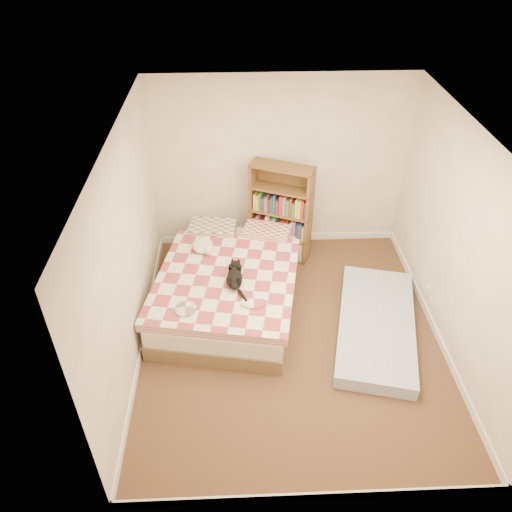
{
  "coord_description": "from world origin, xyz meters",
  "views": [
    {
      "loc": [
        -0.59,
        -4.2,
        4.34
      ],
      "look_at": [
        -0.4,
        0.3,
        0.97
      ],
      "focal_mm": 35.0,
      "sensor_mm": 36.0,
      "label": 1
    }
  ],
  "objects_px": {
    "black_cat": "(235,276)",
    "white_dog": "(204,246)",
    "bed": "(229,283)",
    "bookshelf": "(280,222)",
    "floor_mattress": "(376,325)"
  },
  "relations": [
    {
      "from": "black_cat",
      "to": "white_dog",
      "type": "xyz_separation_m",
      "value": [
        -0.4,
        0.63,
        0.0
      ]
    },
    {
      "from": "bed",
      "to": "white_dog",
      "type": "relative_size",
      "value": 7.15
    },
    {
      "from": "bed",
      "to": "black_cat",
      "type": "bearing_deg",
      "value": -63.42
    },
    {
      "from": "bookshelf",
      "to": "black_cat",
      "type": "relative_size",
      "value": 2.05
    },
    {
      "from": "bookshelf",
      "to": "floor_mattress",
      "type": "distance_m",
      "value": 1.99
    },
    {
      "from": "bed",
      "to": "bookshelf",
      "type": "bearing_deg",
      "value": 64.66
    },
    {
      "from": "bookshelf",
      "to": "bed",
      "type": "bearing_deg",
      "value": -102.47
    },
    {
      "from": "bookshelf",
      "to": "white_dog",
      "type": "xyz_separation_m",
      "value": [
        -1.04,
        -0.66,
        0.09
      ]
    },
    {
      "from": "floor_mattress",
      "to": "white_dog",
      "type": "height_order",
      "value": "white_dog"
    },
    {
      "from": "floor_mattress",
      "to": "bed",
      "type": "bearing_deg",
      "value": 174.31
    },
    {
      "from": "floor_mattress",
      "to": "black_cat",
      "type": "xyz_separation_m",
      "value": [
        -1.68,
        0.36,
        0.52
      ]
    },
    {
      "from": "black_cat",
      "to": "bed",
      "type": "bearing_deg",
      "value": 109.74
    },
    {
      "from": "floor_mattress",
      "to": "black_cat",
      "type": "relative_size",
      "value": 2.83
    },
    {
      "from": "white_dog",
      "to": "bed",
      "type": "bearing_deg",
      "value": -35.87
    },
    {
      "from": "bed",
      "to": "floor_mattress",
      "type": "relative_size",
      "value": 1.28
    }
  ]
}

